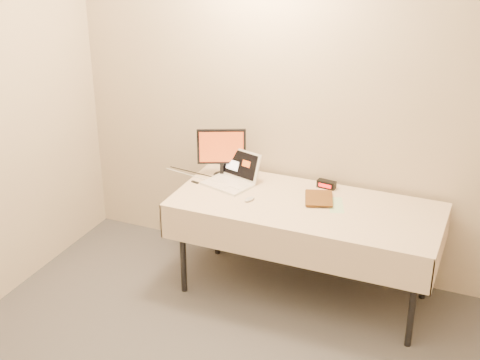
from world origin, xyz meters
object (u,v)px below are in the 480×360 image
at_px(laptop, 233,176).
at_px(book, 306,183).
at_px(monitor, 221,149).
at_px(table, 306,212).

distance_m(laptop, book, 0.59).
height_order(laptop, monitor, monitor).
distance_m(table, laptop, 0.63).
height_order(table, laptop, laptop).
height_order(table, monitor, monitor).
distance_m(table, monitor, 0.82).
bearing_deg(book, laptop, 155.62).
bearing_deg(laptop, book, 9.99).
height_order(laptop, book, book).
height_order(monitor, book, monitor).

